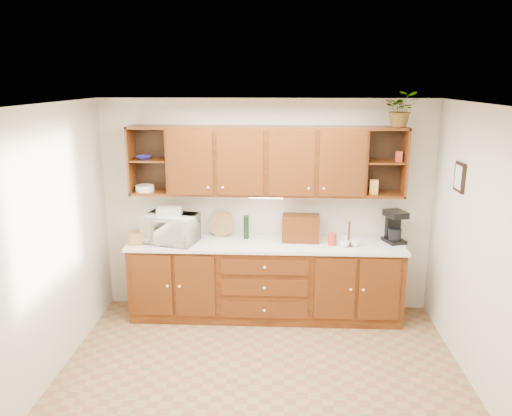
# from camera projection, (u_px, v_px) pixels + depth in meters

# --- Properties ---
(floor) EXTENTS (4.00, 4.00, 0.00)m
(floor) POSITION_uv_depth(u_px,v_px,m) (260.00, 385.00, 4.73)
(floor) COLOR olive
(floor) RESTS_ON ground
(ceiling) EXTENTS (4.00, 4.00, 0.00)m
(ceiling) POSITION_uv_depth(u_px,v_px,m) (261.00, 106.00, 4.08)
(ceiling) COLOR white
(ceiling) RESTS_ON back_wall
(back_wall) EXTENTS (4.00, 0.00, 4.00)m
(back_wall) POSITION_uv_depth(u_px,v_px,m) (266.00, 207.00, 6.09)
(back_wall) COLOR beige
(back_wall) RESTS_ON floor
(left_wall) EXTENTS (0.00, 3.50, 3.50)m
(left_wall) POSITION_uv_depth(u_px,v_px,m) (39.00, 252.00, 4.49)
(left_wall) COLOR beige
(left_wall) RESTS_ON floor
(right_wall) EXTENTS (0.00, 3.50, 3.50)m
(right_wall) POSITION_uv_depth(u_px,v_px,m) (492.00, 259.00, 4.31)
(right_wall) COLOR beige
(right_wall) RESTS_ON floor
(base_cabinets) EXTENTS (3.20, 0.60, 0.90)m
(base_cabinets) POSITION_uv_depth(u_px,v_px,m) (265.00, 281.00, 6.02)
(base_cabinets) COLOR #321105
(base_cabinets) RESTS_ON floor
(countertop) EXTENTS (3.24, 0.64, 0.04)m
(countertop) POSITION_uv_depth(u_px,v_px,m) (265.00, 244.00, 5.89)
(countertop) COLOR white
(countertop) RESTS_ON base_cabinets
(upper_cabinets) EXTENTS (3.20, 0.33, 0.80)m
(upper_cabinets) POSITION_uv_depth(u_px,v_px,m) (267.00, 161.00, 5.79)
(upper_cabinets) COLOR #321105
(upper_cabinets) RESTS_ON back_wall
(undercabinet_light) EXTENTS (0.40, 0.05, 0.02)m
(undercabinet_light) POSITION_uv_depth(u_px,v_px,m) (266.00, 197.00, 5.84)
(undercabinet_light) COLOR white
(undercabinet_light) RESTS_ON upper_cabinets
(framed_picture) EXTENTS (0.03, 0.24, 0.30)m
(framed_picture) POSITION_uv_depth(u_px,v_px,m) (460.00, 177.00, 5.04)
(framed_picture) COLOR black
(framed_picture) RESTS_ON right_wall
(wicker_basket) EXTENTS (0.27, 0.27, 0.13)m
(wicker_basket) POSITION_uv_depth(u_px,v_px,m) (136.00, 238.00, 5.86)
(wicker_basket) COLOR #AB7F47
(wicker_basket) RESTS_ON countertop
(microwave) EXTENTS (0.69, 0.55, 0.34)m
(microwave) POSITION_uv_depth(u_px,v_px,m) (170.00, 228.00, 5.87)
(microwave) COLOR beige
(microwave) RESTS_ON countertop
(towel_stack) EXTENTS (0.29, 0.22, 0.08)m
(towel_stack) POSITION_uv_depth(u_px,v_px,m) (170.00, 211.00, 5.82)
(towel_stack) COLOR #E1D56A
(towel_stack) RESTS_ON microwave
(wine_bottle) EXTENTS (0.08, 0.08, 0.28)m
(wine_bottle) POSITION_uv_depth(u_px,v_px,m) (246.00, 227.00, 6.01)
(wine_bottle) COLOR black
(wine_bottle) RESTS_ON countertop
(woven_tray) EXTENTS (0.31, 0.10, 0.30)m
(woven_tray) POSITION_uv_depth(u_px,v_px,m) (222.00, 235.00, 6.13)
(woven_tray) COLOR #AB7F47
(woven_tray) RESTS_ON countertop
(bread_box) EXTENTS (0.45, 0.29, 0.31)m
(bread_box) POSITION_uv_depth(u_px,v_px,m) (301.00, 228.00, 5.93)
(bread_box) COLOR #321105
(bread_box) RESTS_ON countertop
(mug_tree) EXTENTS (0.26, 0.26, 0.29)m
(mug_tree) POSITION_uv_depth(u_px,v_px,m) (349.00, 242.00, 5.77)
(mug_tree) COLOR #321105
(mug_tree) RESTS_ON countertop
(canister_red) EXTENTS (0.10, 0.10, 0.14)m
(canister_red) POSITION_uv_depth(u_px,v_px,m) (332.00, 239.00, 5.78)
(canister_red) COLOR #A43317
(canister_red) RESTS_ON countertop
(canister_white) EXTENTS (0.10, 0.10, 0.19)m
(canister_white) POSITION_uv_depth(u_px,v_px,m) (317.00, 235.00, 5.88)
(canister_white) COLOR white
(canister_white) RESTS_ON countertop
(canister_yellow) EXTENTS (0.11, 0.11, 0.11)m
(canister_yellow) POSITION_uv_depth(u_px,v_px,m) (314.00, 237.00, 5.91)
(canister_yellow) COLOR gold
(canister_yellow) RESTS_ON countertop
(coffee_maker) EXTENTS (0.28, 0.32, 0.38)m
(coffee_maker) POSITION_uv_depth(u_px,v_px,m) (394.00, 227.00, 5.88)
(coffee_maker) COLOR black
(coffee_maker) RESTS_ON countertop
(bowl_stack) EXTENTS (0.23, 0.23, 0.04)m
(bowl_stack) POSITION_uv_depth(u_px,v_px,m) (144.00, 158.00, 5.84)
(bowl_stack) COLOR navy
(bowl_stack) RESTS_ON upper_cabinets
(plate_stack) EXTENTS (0.26, 0.26, 0.07)m
(plate_stack) POSITION_uv_depth(u_px,v_px,m) (145.00, 188.00, 5.92)
(plate_stack) COLOR white
(plate_stack) RESTS_ON upper_cabinets
(pantry_box_yellow) EXTENTS (0.10, 0.08, 0.17)m
(pantry_box_yellow) POSITION_uv_depth(u_px,v_px,m) (374.00, 187.00, 5.77)
(pantry_box_yellow) COLOR gold
(pantry_box_yellow) RESTS_ON upper_cabinets
(pantry_box_red) EXTENTS (0.09, 0.09, 0.12)m
(pantry_box_red) POSITION_uv_depth(u_px,v_px,m) (399.00, 156.00, 5.69)
(pantry_box_red) COLOR #A43317
(pantry_box_red) RESTS_ON upper_cabinets
(potted_plant) EXTENTS (0.41, 0.37, 0.40)m
(potted_plant) POSITION_uv_depth(u_px,v_px,m) (401.00, 109.00, 5.52)
(potted_plant) COLOR #999999
(potted_plant) RESTS_ON upper_cabinets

